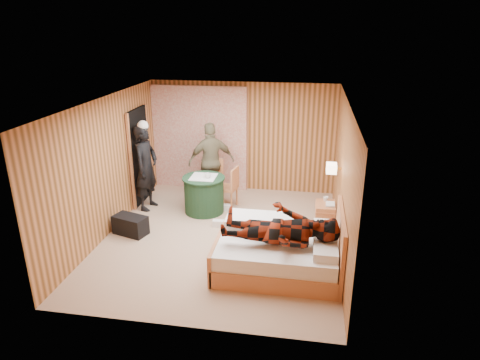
% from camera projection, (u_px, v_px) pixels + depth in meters
% --- Properties ---
extents(floor, '(4.20, 5.00, 0.01)m').
position_uv_depth(floor, '(221.00, 237.00, 7.89)').
color(floor, tan).
rests_on(floor, ground).
extents(ceiling, '(4.20, 5.00, 0.01)m').
position_uv_depth(ceiling, '(219.00, 102.00, 7.02)').
color(ceiling, white).
rests_on(ceiling, wall_back).
extents(wall_back, '(4.20, 0.02, 2.50)m').
position_uv_depth(wall_back, '(243.00, 137.00, 9.76)').
color(wall_back, '#C67D4C').
rests_on(wall_back, floor).
extents(wall_left, '(0.02, 5.00, 2.50)m').
position_uv_depth(wall_left, '(107.00, 167.00, 7.78)').
color(wall_left, '#C67D4C').
rests_on(wall_left, floor).
extents(wall_right, '(0.02, 5.00, 2.50)m').
position_uv_depth(wall_right, '(343.00, 180.00, 7.13)').
color(wall_right, '#C67D4C').
rests_on(wall_right, floor).
extents(curtain, '(2.20, 0.08, 2.40)m').
position_uv_depth(curtain, '(200.00, 138.00, 9.87)').
color(curtain, beige).
rests_on(curtain, floor).
extents(doorway, '(0.06, 0.90, 2.05)m').
position_uv_depth(doorway, '(140.00, 156.00, 9.14)').
color(doorway, black).
rests_on(doorway, floor).
extents(wall_lamp, '(0.26, 0.24, 0.16)m').
position_uv_depth(wall_lamp, '(332.00, 168.00, 7.55)').
color(wall_lamp, gold).
rests_on(wall_lamp, wall_right).
extents(bed, '(1.96, 1.50, 1.03)m').
position_uv_depth(bed, '(279.00, 251.00, 6.82)').
color(bed, tan).
rests_on(bed, floor).
extents(nightstand, '(0.38, 0.51, 0.50)m').
position_uv_depth(nightstand, '(325.00, 215.00, 8.16)').
color(nightstand, tan).
rests_on(nightstand, floor).
extents(round_table, '(0.87, 0.87, 0.77)m').
position_uv_depth(round_table, '(204.00, 194.00, 8.82)').
color(round_table, '#1E4123').
rests_on(round_table, floor).
extents(chair_far, '(0.52, 0.52, 0.93)m').
position_uv_depth(chair_far, '(212.00, 176.00, 9.40)').
color(chair_far, tan).
rests_on(chair_far, floor).
extents(chair_near, '(0.47, 0.47, 0.89)m').
position_uv_depth(chair_near, '(230.00, 185.00, 8.98)').
color(chair_near, tan).
rests_on(chair_near, floor).
extents(duffel_bag, '(0.70, 0.50, 0.35)m').
position_uv_depth(duffel_bag, '(131.00, 225.00, 7.96)').
color(duffel_bag, black).
rests_on(duffel_bag, floor).
extents(sneaker_left, '(0.29, 0.13, 0.13)m').
position_uv_depth(sneaker_left, '(220.00, 223.00, 8.27)').
color(sneaker_left, white).
rests_on(sneaker_left, floor).
extents(sneaker_right, '(0.29, 0.13, 0.13)m').
position_uv_depth(sneaker_right, '(224.00, 207.00, 8.99)').
color(sneaker_right, white).
rests_on(sneaker_right, floor).
extents(woman_standing, '(0.52, 0.71, 1.81)m').
position_uv_depth(woman_standing, '(146.00, 167.00, 8.82)').
color(woman_standing, black).
rests_on(woman_standing, floor).
extents(man_at_table, '(1.09, 0.80, 1.72)m').
position_uv_depth(man_at_table, '(211.00, 162.00, 9.33)').
color(man_at_table, '#72694C').
rests_on(man_at_table, floor).
extents(man_on_bed, '(0.86, 0.67, 1.77)m').
position_uv_depth(man_on_bed, '(281.00, 220.00, 6.38)').
color(man_on_bed, maroon).
rests_on(man_on_bed, bed).
extents(book_lower, '(0.17, 0.23, 0.02)m').
position_uv_depth(book_lower, '(326.00, 204.00, 8.03)').
color(book_lower, white).
rests_on(book_lower, nightstand).
extents(book_upper, '(0.16, 0.22, 0.02)m').
position_uv_depth(book_upper, '(326.00, 203.00, 8.02)').
color(book_upper, white).
rests_on(book_upper, nightstand).
extents(cup_nightstand, '(0.11, 0.11, 0.09)m').
position_uv_depth(cup_nightstand, '(326.00, 199.00, 8.18)').
color(cup_nightstand, white).
rests_on(cup_nightstand, nightstand).
extents(cup_table, '(0.13, 0.13, 0.10)m').
position_uv_depth(cup_table, '(208.00, 176.00, 8.61)').
color(cup_table, white).
rests_on(cup_table, round_table).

